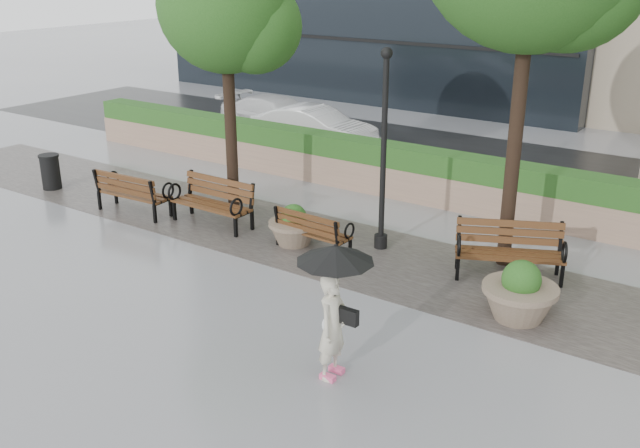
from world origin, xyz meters
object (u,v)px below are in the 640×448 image
Objects in this scene: bench_2 at (313,239)px; car_right at (315,128)px; bench_3 at (508,262)px; car_left at (279,117)px; trash_bin at (51,173)px; pedestrian at (334,299)px; planter_right at (520,297)px; lamppost at (383,164)px; planter_left at (294,229)px; bench_0 at (134,201)px; bench_1 at (213,212)px.

car_right is at bearing -52.25° from bench_2.
bench_3 is 0.46× the size of car_left.
trash_bin is 11.92m from pedestrian.
lamppost is at bearing 157.90° from planter_right.
trash_bin is at bearing 161.84° from bench_3.
pedestrian is at bearing -46.93° from planter_left.
trash_bin is at bearing -176.24° from planter_left.
bench_3 is 2.00× the size of planter_left.
planter_left reaches higher than trash_bin.
car_left is (-1.98, 8.35, 0.37)m from bench_0.
planter_right is 12.34m from car_right.
bench_3 is at bearing -128.42° from car_right.
car_right is (-2.14, 7.20, 0.36)m from bench_1.
lamppost reaches higher than car_left.
bench_3 is at bearing -12.86° from pedestrian.
bench_1 is at bearing -165.63° from lamppost.
lamppost is (1.11, 0.96, 1.61)m from bench_2.
lamppost is 8.76m from car_right.
lamppost is at bearing -125.78° from car_left.
bench_1 is at bearing -170.72° from bench_0.
car_right is at bearing -103.91° from car_left.
car_left is at bearing 129.56° from planter_left.
planter_right is (0.77, -1.54, 0.10)m from bench_3.
bench_0 is 3.38m from trash_bin.
bench_1 reaches higher than planter_left.
bench_2 is at bearing 3.10° from trash_bin.
planter_right is at bearing 176.89° from bench_2.
bench_0 is 8.72m from pedestrian.
bench_2 is 8.72m from car_right.
bench_1 is 0.98× the size of pedestrian.
car_right reaches higher than planter_right.
pedestrian is at bearing 131.69° from bench_2.
bench_0 is 0.97× the size of bench_1.
lamppost is 5.17m from pedestrian.
bench_1 is 0.43× the size of car_left.
bench_2 is (4.99, 0.54, -0.04)m from bench_0.
car_left is 2.10m from car_right.
planter_left reaches higher than bench_2.
bench_0 is 7.70m from car_right.
planter_left is (-0.56, 0.06, 0.09)m from bench_2.
bench_1 reaches higher than bench_2.
bench_1 is at bearing 4.15° from trash_bin.
lamppost is (-3.59, 1.46, 1.46)m from planter_right.
lamppost reaches higher than planter_left.
lamppost reaches higher than trash_bin.
trash_bin is (-8.36, -0.45, 0.18)m from bench_2.
bench_3 is (6.76, 1.09, 0.00)m from bench_1.
bench_1 is 1.87× the size of planter_left.
car_left is (-6.41, 7.76, 0.33)m from planter_left.
bench_3 reaches higher than trash_bin.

